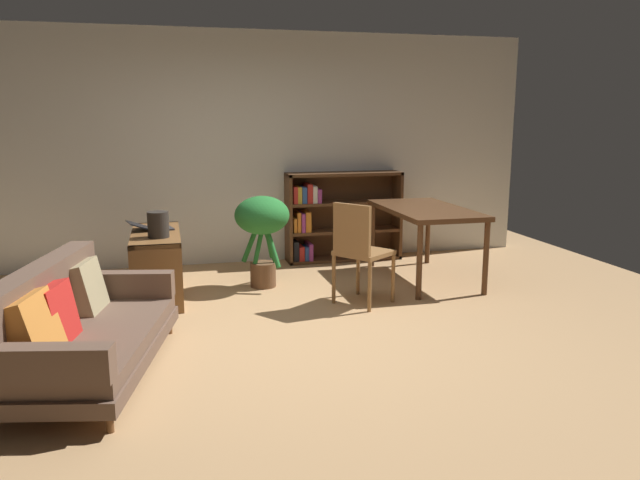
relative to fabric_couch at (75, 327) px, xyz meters
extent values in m
plane|color=tan|center=(1.64, 0.42, -0.34)|extent=(8.16, 8.16, 0.00)
cube|color=silver|center=(1.64, 3.12, 1.01)|extent=(6.80, 0.10, 2.70)
cylinder|color=brown|center=(0.61, 0.70, -0.29)|extent=(0.04, 0.04, 0.11)
cylinder|color=brown|center=(0.27, -0.86, -0.29)|extent=(0.04, 0.04, 0.11)
cylinder|color=brown|center=(-0.07, 0.85, -0.29)|extent=(0.04, 0.04, 0.11)
cube|color=brown|center=(0.10, -0.01, -0.19)|extent=(1.17, 1.89, 0.10)
cube|color=brown|center=(0.10, -0.01, -0.09)|extent=(1.12, 1.82, 0.10)
cube|color=brown|center=(-0.21, 0.06, 0.19)|extent=(0.53, 1.69, 0.45)
cube|color=brown|center=(0.27, 0.78, 0.07)|extent=(0.79, 0.30, 0.21)
cube|color=brown|center=(-0.07, -0.80, 0.07)|extent=(0.79, 0.30, 0.21)
cube|color=orange|center=(-0.15, -0.45, 0.15)|extent=(0.32, 0.45, 0.43)
cube|color=red|center=(-0.09, -0.15, 0.14)|extent=(0.27, 0.42, 0.40)
cube|color=tan|center=(0.04, 0.50, 0.14)|extent=(0.27, 0.42, 0.40)
cube|color=brown|center=(0.52, 2.38, -0.03)|extent=(0.45, 0.04, 0.63)
cube|color=brown|center=(0.52, 1.22, -0.03)|extent=(0.45, 0.04, 0.63)
cube|color=brown|center=(0.52, 1.80, -0.03)|extent=(0.45, 1.17, 0.04)
cube|color=brown|center=(0.52, 1.80, 0.27)|extent=(0.45, 1.21, 0.04)
cube|color=brown|center=(0.52, 1.80, -0.32)|extent=(0.45, 1.17, 0.04)
cube|color=#333338|center=(0.56, 2.01, 0.30)|extent=(0.28, 0.35, 0.02)
cube|color=black|center=(0.36, 1.96, 0.34)|extent=(0.26, 0.33, 0.08)
cylinder|color=#2D2823|center=(0.55, 1.55, 0.41)|extent=(0.19, 0.19, 0.24)
cylinder|color=slate|center=(0.55, 1.55, 0.46)|extent=(0.11, 0.11, 0.01)
cylinder|color=brown|center=(1.57, 1.92, -0.22)|extent=(0.26, 0.26, 0.25)
cylinder|color=#287A33|center=(1.63, 1.91, 0.13)|extent=(0.16, 0.06, 0.45)
cylinder|color=#287A33|center=(1.63, 2.03, 0.19)|extent=(0.18, 0.27, 0.59)
cylinder|color=#287A33|center=(1.47, 1.97, 0.16)|extent=(0.23, 0.15, 0.53)
cylinder|color=#287A33|center=(1.52, 1.90, 0.09)|extent=(0.13, 0.08, 0.37)
cylinder|color=#287A33|center=(1.63, 1.80, 0.16)|extent=(0.17, 0.29, 0.53)
ellipsoid|color=#287A33|center=(1.57, 1.92, 0.40)|extent=(0.56, 0.56, 0.39)
cylinder|color=#56351E|center=(2.94, 2.48, 0.02)|extent=(0.06, 0.06, 0.73)
cylinder|color=#56351E|center=(2.94, 1.09, 0.02)|extent=(0.06, 0.06, 0.73)
cylinder|color=#56351E|center=(3.64, 2.48, 0.02)|extent=(0.06, 0.06, 0.73)
cylinder|color=#56351E|center=(3.64, 1.09, 0.02)|extent=(0.06, 0.06, 0.73)
cube|color=#56351E|center=(3.29, 1.79, 0.41)|extent=(0.80, 1.49, 0.05)
cylinder|color=olive|center=(2.43, 1.41, -0.11)|extent=(0.04, 0.04, 0.46)
cylinder|color=olive|center=(2.67, 1.08, -0.11)|extent=(0.04, 0.04, 0.46)
cylinder|color=olive|center=(2.12, 1.18, -0.11)|extent=(0.04, 0.04, 0.46)
cylinder|color=olive|center=(2.36, 0.85, -0.11)|extent=(0.04, 0.04, 0.46)
cube|color=olive|center=(2.40, 1.13, 0.14)|extent=(0.60, 0.61, 0.04)
cube|color=olive|center=(2.24, 1.01, 0.39)|extent=(0.27, 0.34, 0.46)
cube|color=#56351E|center=(2.03, 2.89, 0.19)|extent=(0.04, 0.34, 1.07)
cube|color=#56351E|center=(3.39, 2.89, 0.19)|extent=(0.04, 0.34, 1.07)
cube|color=#56351E|center=(2.71, 2.89, 0.71)|extent=(1.40, 0.34, 0.04)
cube|color=#56351E|center=(2.71, 2.89, -0.33)|extent=(1.40, 0.34, 0.04)
cube|color=#56351E|center=(2.71, 3.04, 0.19)|extent=(1.36, 0.04, 1.07)
cube|color=#56351E|center=(2.71, 2.89, 0.02)|extent=(1.36, 0.32, 0.04)
cube|color=#56351E|center=(2.71, 2.89, 0.36)|extent=(1.36, 0.32, 0.04)
cube|color=black|center=(2.10, 2.86, -0.19)|extent=(0.06, 0.21, 0.23)
cube|color=red|center=(2.16, 2.87, -0.22)|extent=(0.06, 0.26, 0.17)
cube|color=#2D5199|center=(2.22, 2.86, -0.22)|extent=(0.04, 0.22, 0.17)
cube|color=#993884|center=(2.27, 2.88, -0.21)|extent=(0.05, 0.28, 0.20)
cube|color=orange|center=(2.09, 2.87, 0.12)|extent=(0.04, 0.23, 0.17)
cube|color=orange|center=(2.13, 2.87, 0.16)|extent=(0.04, 0.24, 0.23)
cube|color=#993884|center=(2.18, 2.88, 0.15)|extent=(0.04, 0.28, 0.22)
cube|color=orange|center=(2.24, 2.87, 0.16)|extent=(0.06, 0.26, 0.24)
cube|color=red|center=(2.09, 2.87, 0.48)|extent=(0.05, 0.26, 0.20)
cube|color=gold|center=(2.14, 2.87, 0.48)|extent=(0.05, 0.23, 0.19)
cube|color=#2D5199|center=(2.20, 2.87, 0.48)|extent=(0.05, 0.23, 0.19)
cube|color=red|center=(2.26, 2.87, 0.49)|extent=(0.06, 0.26, 0.22)
cube|color=silver|center=(2.32, 2.87, 0.48)|extent=(0.05, 0.24, 0.20)
cube|color=#993884|center=(2.38, 2.87, 0.46)|extent=(0.05, 0.24, 0.16)
camera|label=1|loc=(0.64, -4.23, 1.39)|focal=34.80mm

